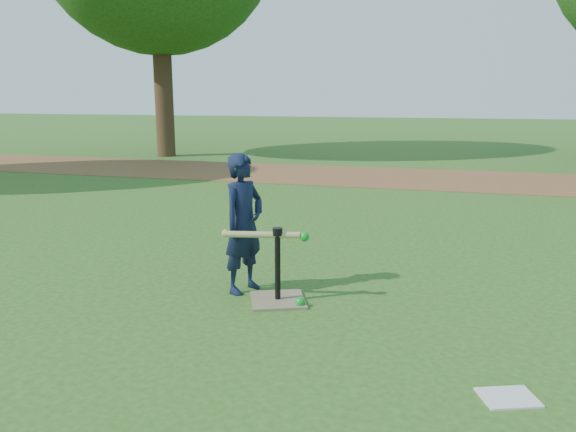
# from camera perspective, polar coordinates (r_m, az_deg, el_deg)

# --- Properties ---
(ground) EXTENTS (80.00, 80.00, 0.00)m
(ground) POSITION_cam_1_polar(r_m,az_deg,el_deg) (4.63, -4.85, -8.68)
(ground) COLOR #285116
(ground) RESTS_ON ground
(dirt_strip) EXTENTS (24.00, 3.00, 0.01)m
(dirt_strip) POSITION_cam_1_polar(r_m,az_deg,el_deg) (11.76, 8.31, 4.01)
(dirt_strip) COLOR brown
(dirt_strip) RESTS_ON ground
(child) EXTENTS (0.42, 0.50, 1.18)m
(child) POSITION_cam_1_polar(r_m,az_deg,el_deg) (4.72, -4.52, -0.78)
(child) COLOR black
(child) RESTS_ON ground
(wiffle_ball_ground) EXTENTS (0.08, 0.08, 0.08)m
(wiffle_ball_ground) POSITION_cam_1_polar(r_m,az_deg,el_deg) (4.50, 1.24, -8.72)
(wiffle_ball_ground) COLOR #0D9920
(wiffle_ball_ground) RESTS_ON ground
(clipboard) EXTENTS (0.36, 0.32, 0.01)m
(clipboard) POSITION_cam_1_polar(r_m,az_deg,el_deg) (3.48, 21.47, -16.79)
(clipboard) COLOR silver
(clipboard) RESTS_ON ground
(batting_tee) EXTENTS (0.56, 0.56, 0.61)m
(batting_tee) POSITION_cam_1_polar(r_m,az_deg,el_deg) (4.59, -1.05, -7.37)
(batting_tee) COLOR #7B6A4E
(batting_tee) RESTS_ON ground
(swing_action) EXTENTS (0.70, 0.21, 0.08)m
(swing_action) POSITION_cam_1_polar(r_m,az_deg,el_deg) (4.48, -2.12, -1.93)
(swing_action) COLOR tan
(swing_action) RESTS_ON ground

